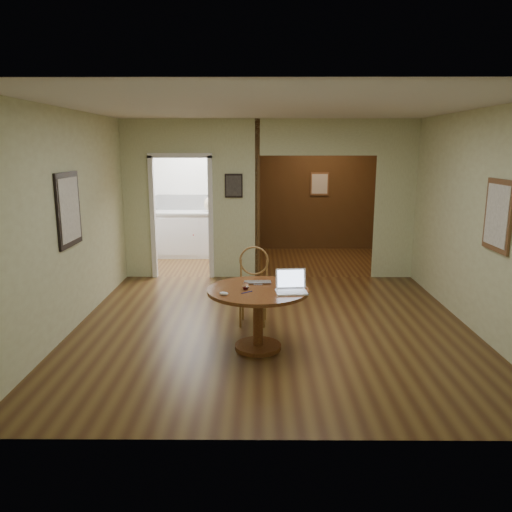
{
  "coord_description": "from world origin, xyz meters",
  "views": [
    {
      "loc": [
        -0.17,
        -6.0,
        2.25
      ],
      "look_at": [
        -0.21,
        -0.2,
        0.97
      ],
      "focal_mm": 35.0,
      "sensor_mm": 36.0,
      "label": 1
    }
  ],
  "objects_px": {
    "dining_table": "(258,305)",
    "closed_laptop": "(258,283)",
    "chair": "(253,281)",
    "open_laptop": "(291,286)"
  },
  "relations": [
    {
      "from": "dining_table",
      "to": "closed_laptop",
      "type": "height_order",
      "value": "closed_laptop"
    },
    {
      "from": "chair",
      "to": "closed_laptop",
      "type": "height_order",
      "value": "chair"
    },
    {
      "from": "open_laptop",
      "to": "dining_table",
      "type": "bearing_deg",
      "value": 160.13
    },
    {
      "from": "dining_table",
      "to": "chair",
      "type": "relative_size",
      "value": 1.14
    },
    {
      "from": "dining_table",
      "to": "open_laptop",
      "type": "height_order",
      "value": "open_laptop"
    },
    {
      "from": "dining_table",
      "to": "closed_laptop",
      "type": "relative_size",
      "value": 3.68
    },
    {
      "from": "closed_laptop",
      "to": "dining_table",
      "type": "bearing_deg",
      "value": -91.43
    },
    {
      "from": "open_laptop",
      "to": "chair",
      "type": "bearing_deg",
      "value": 107.71
    },
    {
      "from": "chair",
      "to": "closed_laptop",
      "type": "bearing_deg",
      "value": -81.12
    },
    {
      "from": "open_laptop",
      "to": "closed_laptop",
      "type": "bearing_deg",
      "value": 137.86
    }
  ]
}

